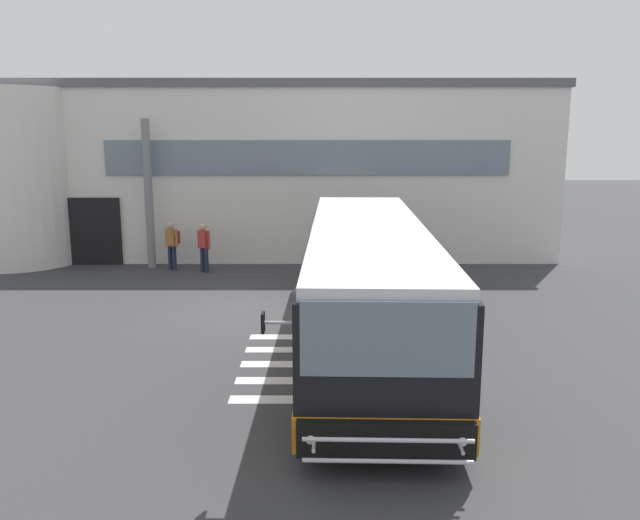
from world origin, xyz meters
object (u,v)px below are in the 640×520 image
object	(u,v)px
entry_support_column	(146,195)
bus_main_foreground	(365,285)
passenger_near_column	(170,242)
safety_bollard_yellow	(358,265)
passenger_by_doorway	(201,245)

from	to	relation	value
entry_support_column	bus_main_foreground	distance (m)	10.77
bus_main_foreground	passenger_near_column	size ratio (longest dim) A/B	7.50
safety_bollard_yellow	passenger_by_doorway	bearing A→B (deg)	168.50
bus_main_foreground	passenger_by_doorway	bearing A→B (deg)	124.08
entry_support_column	passenger_by_doorway	xyz separation A→B (m)	(1.97, -0.73, -1.63)
passenger_near_column	passenger_by_doorway	distance (m)	1.22
entry_support_column	safety_bollard_yellow	distance (m)	7.73
entry_support_column	bus_main_foreground	bearing A→B (deg)	-49.36
entry_support_column	safety_bollard_yellow	world-z (taller)	entry_support_column
passenger_by_doorway	safety_bollard_yellow	bearing A→B (deg)	-11.50
entry_support_column	safety_bollard_yellow	bearing A→B (deg)	-14.02
bus_main_foreground	entry_support_column	bearing A→B (deg)	130.64
entry_support_column	passenger_by_doorway	bearing A→B (deg)	-20.43
passenger_by_doorway	safety_bollard_yellow	size ratio (longest dim) A/B	1.86
entry_support_column	passenger_by_doorway	distance (m)	2.67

